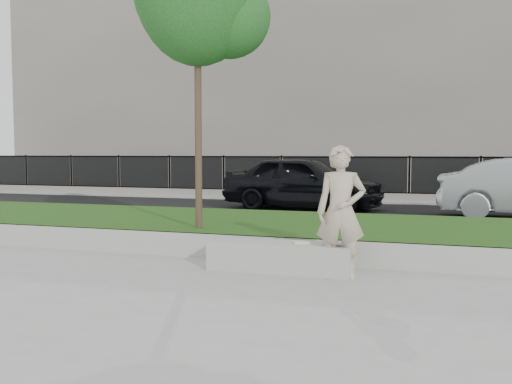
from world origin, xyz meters
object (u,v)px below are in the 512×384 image
(stone_bench, at_px, (280,257))
(car_dark, at_px, (303,183))
(man, at_px, (341,212))
(book, at_px, (302,242))

(stone_bench, xyz_separation_m, car_dark, (-1.68, 8.45, 0.62))
(man, relative_size, car_dark, 0.39)
(man, relative_size, book, 7.86)
(stone_bench, height_order, car_dark, car_dark)
(stone_bench, distance_m, man, 1.15)
(stone_bench, height_order, book, book)
(man, height_order, car_dark, man)
(stone_bench, bearing_deg, man, -9.38)
(stone_bench, bearing_deg, book, -2.10)
(stone_bench, height_order, man, man)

